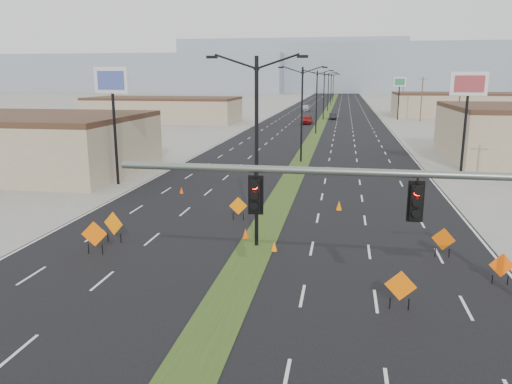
% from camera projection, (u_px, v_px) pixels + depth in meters
% --- Properties ---
extents(ground, '(600.00, 600.00, 0.00)m').
position_uv_depth(ground, '(191.00, 370.00, 15.63)').
color(ground, gray).
rests_on(ground, ground).
extents(road_surface, '(25.00, 400.00, 0.02)m').
position_uv_depth(road_surface, '(324.00, 118.00, 111.61)').
color(road_surface, black).
rests_on(road_surface, ground).
extents(median_strip, '(2.00, 400.00, 0.04)m').
position_uv_depth(median_strip, '(324.00, 118.00, 111.61)').
color(median_strip, '#244318').
rests_on(median_strip, ground).
extents(building_sw_far, '(30.00, 14.00, 4.50)m').
position_uv_depth(building_sw_far, '(164.00, 111.00, 102.09)').
color(building_sw_far, tan).
rests_on(building_sw_far, ground).
extents(building_se_far, '(44.00, 16.00, 5.00)m').
position_uv_depth(building_se_far, '(493.00, 106.00, 114.25)').
color(building_se_far, tan).
rests_on(building_se_far, ground).
extents(mesa_west, '(180.00, 50.00, 22.00)m').
position_uv_depth(mesa_west, '(138.00, 74.00, 302.08)').
color(mesa_west, '#8996AA').
rests_on(mesa_west, ground).
extents(mesa_center, '(220.00, 50.00, 28.00)m').
position_uv_depth(mesa_center, '(407.00, 68.00, 293.69)').
color(mesa_center, '#8996AA').
rests_on(mesa_center, ground).
extents(mesa_backdrop, '(140.00, 50.00, 32.00)m').
position_uv_depth(mesa_backdrop, '(292.00, 66.00, 324.21)').
color(mesa_backdrop, '#8996AA').
rests_on(mesa_backdrop, ground).
extents(signal_mast, '(16.30, 0.60, 8.00)m').
position_uv_depth(signal_mast, '(479.00, 219.00, 15.03)').
color(signal_mast, slate).
rests_on(signal_mast, ground).
extents(streetlight_0, '(5.15, 0.24, 10.02)m').
position_uv_depth(streetlight_0, '(257.00, 147.00, 25.93)').
color(streetlight_0, black).
rests_on(streetlight_0, ground).
extents(streetlight_1, '(5.15, 0.24, 10.02)m').
position_uv_depth(streetlight_1, '(302.00, 111.00, 52.81)').
color(streetlight_1, black).
rests_on(streetlight_1, ground).
extents(streetlight_2, '(5.15, 0.24, 10.02)m').
position_uv_depth(streetlight_2, '(317.00, 100.00, 79.68)').
color(streetlight_2, black).
rests_on(streetlight_2, ground).
extents(streetlight_3, '(5.15, 0.24, 10.02)m').
position_uv_depth(streetlight_3, '(324.00, 94.00, 106.55)').
color(streetlight_3, black).
rests_on(streetlight_3, ground).
extents(streetlight_4, '(5.15, 0.24, 10.02)m').
position_uv_depth(streetlight_4, '(328.00, 91.00, 133.43)').
color(streetlight_4, black).
rests_on(streetlight_4, ground).
extents(streetlight_5, '(5.15, 0.24, 10.02)m').
position_uv_depth(streetlight_5, '(331.00, 88.00, 160.30)').
color(streetlight_5, black).
rests_on(streetlight_5, ground).
extents(streetlight_6, '(5.15, 0.24, 10.02)m').
position_uv_depth(streetlight_6, '(333.00, 87.00, 187.18)').
color(streetlight_6, black).
rests_on(streetlight_6, ground).
extents(utility_pole_1, '(1.60, 0.20, 9.00)m').
position_uv_depth(utility_pole_1, '(459.00, 109.00, 68.80)').
color(utility_pole_1, '#4C3823').
rests_on(utility_pole_1, ground).
extents(utility_pole_2, '(1.60, 0.20, 9.00)m').
position_uv_depth(utility_pole_2, '(422.00, 99.00, 102.40)').
color(utility_pole_2, '#4C3823').
rests_on(utility_pole_2, ground).
extents(utility_pole_3, '(1.60, 0.20, 9.00)m').
position_uv_depth(utility_pole_3, '(403.00, 93.00, 135.99)').
color(utility_pole_3, '#4C3823').
rests_on(utility_pole_3, ground).
extents(car_left, '(2.13, 4.87, 1.63)m').
position_uv_depth(car_left, '(307.00, 120.00, 97.52)').
color(car_left, maroon).
rests_on(car_left, ground).
extents(car_mid, '(1.72, 4.08, 1.31)m').
position_uv_depth(car_mid, '(333.00, 116.00, 108.53)').
color(car_mid, black).
rests_on(car_mid, ground).
extents(car_far, '(2.38, 5.34, 1.52)m').
position_uv_depth(car_far, '(306.00, 108.00, 135.97)').
color(car_far, '#ACB2B5').
rests_on(car_far, ground).
extents(construction_sign_0, '(1.32, 0.26, 1.77)m').
position_uv_depth(construction_sign_0, '(94.00, 235.00, 25.59)').
color(construction_sign_0, '#F96505').
rests_on(construction_sign_0, ground).
extents(construction_sign_1, '(1.27, 0.43, 1.75)m').
position_uv_depth(construction_sign_1, '(113.00, 225.00, 27.45)').
color(construction_sign_1, orange).
rests_on(construction_sign_1, ground).
extents(construction_sign_2, '(1.13, 0.28, 1.53)m').
position_uv_depth(construction_sign_2, '(238.00, 207.00, 31.77)').
color(construction_sign_2, orange).
rests_on(construction_sign_2, ground).
extents(construction_sign_3, '(1.22, 0.20, 1.63)m').
position_uv_depth(construction_sign_3, '(400.00, 287.00, 19.45)').
color(construction_sign_3, '#FF6905').
rests_on(construction_sign_3, ground).
extents(construction_sign_4, '(1.10, 0.43, 1.54)m').
position_uv_depth(construction_sign_4, '(443.00, 240.00, 25.22)').
color(construction_sign_4, '#D65504').
rests_on(construction_sign_4, ground).
extents(construction_sign_5, '(1.10, 0.12, 1.46)m').
position_uv_depth(construction_sign_5, '(502.00, 267.00, 21.86)').
color(construction_sign_5, '#FF5405').
rests_on(construction_sign_5, ground).
extents(cone_0, '(0.39, 0.39, 0.56)m').
position_uv_depth(cone_0, '(274.00, 246.00, 26.22)').
color(cone_0, orange).
rests_on(cone_0, ground).
extents(cone_1, '(0.42, 0.42, 0.62)m').
position_uv_depth(cone_1, '(246.00, 234.00, 28.19)').
color(cone_1, '#F15205').
rests_on(cone_1, ground).
extents(cone_2, '(0.47, 0.47, 0.68)m').
position_uv_depth(cone_2, '(339.00, 205.00, 34.31)').
color(cone_2, orange).
rests_on(cone_2, ground).
extents(cone_3, '(0.32, 0.32, 0.53)m').
position_uv_depth(cone_3, '(181.00, 190.00, 39.26)').
color(cone_3, '#FF3F05').
rests_on(cone_3, ground).
extents(pole_sign_west, '(3.20, 0.90, 9.78)m').
position_uv_depth(pole_sign_west, '(112.00, 89.00, 41.01)').
color(pole_sign_west, black).
rests_on(pole_sign_west, ground).
extents(pole_sign_east_near, '(3.09, 0.75, 9.42)m').
position_uv_depth(pole_sign_east_near, '(468.00, 92.00, 43.72)').
color(pole_sign_east_near, black).
rests_on(pole_sign_east_near, ground).
extents(pole_sign_east_far, '(2.81, 1.51, 8.96)m').
position_uv_depth(pole_sign_east_far, '(400.00, 85.00, 105.79)').
color(pole_sign_east_far, black).
rests_on(pole_sign_east_far, ground).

